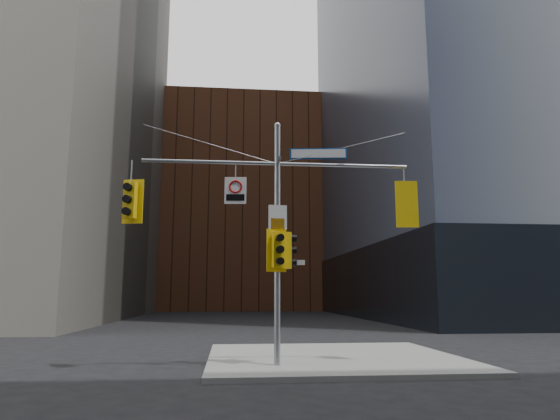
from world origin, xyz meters
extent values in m
plane|color=black|center=(0.00, 0.00, 0.00)|extent=(160.00, 160.00, 0.00)
cube|color=gray|center=(2.00, 4.00, 0.07)|extent=(8.00, 8.00, 0.15)
cube|color=black|center=(28.00, 32.00, 3.00)|extent=(36.40, 36.40, 6.00)
cube|color=brown|center=(0.00, 58.00, 14.00)|extent=(26.00, 20.00, 28.00)
cylinder|color=#95989D|center=(0.00, 2.00, 3.60)|extent=(0.18, 0.18, 7.20)
sphere|color=#95989D|center=(0.00, 2.00, 7.20)|extent=(0.20, 0.20, 0.20)
cylinder|color=#95989D|center=(-2.00, 2.00, 6.00)|extent=(4.00, 0.11, 0.11)
cylinder|color=#95989D|center=(2.00, 2.00, 6.00)|extent=(4.00, 0.11, 0.11)
cylinder|color=#95989D|center=(0.00, 1.65, 6.00)|extent=(0.10, 0.70, 0.10)
cylinder|color=#95989D|center=(-2.00, 2.00, 6.55)|extent=(4.00, 0.02, 1.12)
cylinder|color=#95989D|center=(2.00, 2.00, 6.55)|extent=(4.00, 0.02, 1.12)
cube|color=yellow|center=(-4.27, 2.00, 4.80)|extent=(0.39, 0.32, 1.06)
cube|color=yellow|center=(-4.23, 2.18, 4.80)|extent=(0.61, 0.20, 1.31)
cylinder|color=black|center=(-4.32, 1.81, 5.15)|extent=(0.26, 0.21, 0.22)
cylinder|color=black|center=(-4.30, 1.88, 5.15)|extent=(0.19, 0.07, 0.19)
cylinder|color=black|center=(-4.32, 1.81, 4.80)|extent=(0.26, 0.21, 0.22)
cylinder|color=black|center=(-4.30, 1.88, 4.80)|extent=(0.19, 0.07, 0.19)
cylinder|color=black|center=(-4.32, 1.81, 4.45)|extent=(0.26, 0.21, 0.22)
cylinder|color=black|center=(-4.30, 1.88, 4.45)|extent=(0.19, 0.07, 0.19)
cube|color=yellow|center=(3.92, 2.00, 4.80)|extent=(0.39, 0.29, 1.14)
cube|color=yellow|center=(3.90, 1.80, 4.80)|extent=(0.68, 0.10, 1.42)
cylinder|color=black|center=(3.93, 2.22, 5.18)|extent=(0.25, 0.19, 0.24)
cylinder|color=black|center=(3.93, 2.13, 5.18)|extent=(0.21, 0.04, 0.21)
cylinder|color=black|center=(3.93, 2.22, 4.80)|extent=(0.25, 0.19, 0.24)
cylinder|color=black|center=(3.93, 2.13, 4.80)|extent=(0.21, 0.04, 0.21)
cylinder|color=black|center=(3.93, 2.22, 4.42)|extent=(0.25, 0.19, 0.24)
cylinder|color=black|center=(3.93, 2.13, 4.42)|extent=(0.21, 0.04, 0.21)
cube|color=yellow|center=(0.28, 2.00, 3.39)|extent=(0.26, 0.35, 1.06)
cylinder|color=black|center=(0.48, 2.01, 3.74)|extent=(0.17, 0.23, 0.22)
cylinder|color=black|center=(0.40, 2.01, 3.74)|extent=(0.03, 0.19, 0.19)
cylinder|color=black|center=(0.48, 2.01, 3.39)|extent=(0.17, 0.23, 0.22)
cylinder|color=black|center=(0.40, 2.01, 3.39)|extent=(0.03, 0.19, 0.19)
cylinder|color=black|center=(0.48, 2.01, 3.03)|extent=(0.17, 0.23, 0.22)
cylinder|color=#0CE559|center=(0.40, 2.01, 3.03)|extent=(0.03, 0.19, 0.19)
cube|color=yellow|center=(0.00, 1.72, 3.38)|extent=(0.37, 0.29, 1.00)
cube|color=yellow|center=(-0.04, 1.89, 3.38)|extent=(0.59, 0.16, 1.24)
cylinder|color=black|center=(0.04, 1.53, 3.71)|extent=(0.24, 0.19, 0.21)
cylinder|color=black|center=(0.02, 1.61, 3.71)|extent=(0.18, 0.06, 0.18)
cylinder|color=black|center=(0.04, 1.53, 3.38)|extent=(0.24, 0.19, 0.21)
cylinder|color=black|center=(0.02, 1.61, 3.38)|extent=(0.18, 0.06, 0.18)
cylinder|color=black|center=(0.04, 1.53, 3.04)|extent=(0.24, 0.19, 0.21)
cylinder|color=black|center=(0.02, 1.61, 3.04)|extent=(0.18, 0.06, 0.18)
cube|color=navy|center=(1.25, 2.00, 6.35)|extent=(1.74, 0.26, 0.34)
cube|color=silver|center=(1.25, 1.98, 6.35)|extent=(1.64, 0.22, 0.26)
cube|color=silver|center=(-1.25, 1.98, 5.15)|extent=(0.65, 0.09, 0.81)
torus|color=#B20A0A|center=(-1.25, 1.96, 5.26)|extent=(0.40, 0.09, 0.40)
cube|color=black|center=(-1.25, 1.96, 4.93)|extent=(0.54, 0.06, 0.19)
cube|color=silver|center=(0.00, 1.88, 4.35)|extent=(0.55, 0.08, 0.72)
cube|color=#D88C00|center=(0.00, 1.86, 4.16)|extent=(0.40, 0.05, 0.32)
cube|color=silver|center=(0.45, 2.00, 3.04)|extent=(0.72, 0.13, 0.14)
cube|color=#145926|center=(0.00, 2.45, 2.95)|extent=(0.06, 0.70, 0.14)
camera|label=1|loc=(-1.35, -12.51, 2.15)|focal=32.00mm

